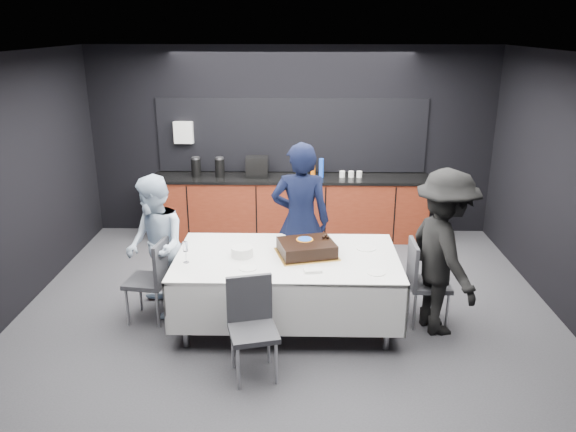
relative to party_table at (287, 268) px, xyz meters
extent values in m
plane|color=#3C3C40|center=(0.00, 0.40, -0.64)|extent=(6.00, 6.00, 0.00)
cube|color=white|center=(0.00, 0.40, 2.16)|extent=(6.00, 5.00, 0.04)
cube|color=black|center=(0.00, 2.90, 0.76)|extent=(6.00, 0.04, 2.80)
cube|color=black|center=(0.00, -2.10, 0.76)|extent=(6.00, 0.04, 2.80)
cube|color=black|center=(-3.00, 0.40, 0.76)|extent=(0.04, 5.00, 2.80)
cube|color=black|center=(3.00, 0.40, 0.76)|extent=(0.04, 5.00, 2.80)
cube|color=#5D1D0E|center=(0.00, 2.60, -0.19)|extent=(4.00, 0.60, 0.90)
cube|color=black|center=(0.00, 2.60, 0.28)|extent=(4.10, 0.64, 0.04)
cube|color=black|center=(0.00, 2.88, 0.86)|extent=(4.00, 0.03, 1.10)
cube|color=white|center=(-1.60, 2.83, 0.91)|extent=(0.28, 0.12, 0.32)
cylinder|color=black|center=(-1.40, 2.60, 0.43)|extent=(0.14, 0.14, 0.26)
cylinder|color=black|center=(-1.05, 2.60, 0.43)|extent=(0.14, 0.14, 0.26)
cube|color=black|center=(-0.50, 2.60, 0.45)|extent=(0.32, 0.24, 0.30)
cylinder|color=blue|center=(0.20, 2.65, 0.44)|extent=(0.07, 0.07, 0.28)
cylinder|color=orange|center=(0.32, 2.65, 0.43)|extent=(0.07, 0.07, 0.26)
cylinder|color=blue|center=(0.44, 2.58, 0.44)|extent=(0.07, 0.07, 0.28)
cylinder|color=white|center=(0.75, 2.60, 0.34)|extent=(0.08, 0.08, 0.09)
cylinder|color=white|center=(0.88, 2.60, 0.34)|extent=(0.08, 0.08, 0.09)
cylinder|color=white|center=(1.00, 2.60, 0.34)|extent=(0.08, 0.08, 0.09)
cylinder|color=#99999E|center=(-1.40, 2.60, 0.57)|extent=(0.12, 0.12, 0.03)
cylinder|color=#99999E|center=(-1.05, 2.60, 0.57)|extent=(0.12, 0.12, 0.03)
cylinder|color=#99999E|center=(-1.00, -0.50, -0.27)|extent=(0.06, 0.06, 0.75)
cylinder|color=#99999E|center=(-1.00, 0.50, -0.27)|extent=(0.06, 0.06, 0.75)
cylinder|color=#99999E|center=(1.00, -0.50, -0.27)|extent=(0.06, 0.06, 0.75)
cylinder|color=#99999E|center=(1.00, 0.50, -0.27)|extent=(0.06, 0.06, 0.75)
cube|color=silver|center=(0.00, 0.00, 0.12)|extent=(2.32, 1.32, 0.04)
cube|color=silver|center=(0.00, -0.65, -0.15)|extent=(2.32, 0.02, 0.55)
cube|color=silver|center=(0.00, 0.65, -0.15)|extent=(2.32, 0.02, 0.55)
cube|color=silver|center=(-1.15, 0.00, -0.15)|extent=(0.02, 1.32, 0.55)
cube|color=silver|center=(1.15, 0.00, -0.15)|extent=(0.02, 1.32, 0.55)
cube|color=gold|center=(0.21, 0.04, 0.15)|extent=(0.70, 0.63, 0.01)
cube|color=black|center=(0.21, 0.04, 0.21)|extent=(0.65, 0.57, 0.12)
cube|color=black|center=(0.21, 0.04, 0.28)|extent=(0.65, 0.57, 0.01)
cylinder|color=orange|center=(0.19, 0.10, 0.29)|extent=(0.18, 0.18, 0.00)
cylinder|color=blue|center=(0.19, 0.10, 0.29)|extent=(0.15, 0.15, 0.01)
sphere|color=black|center=(0.39, 0.16, 0.30)|extent=(0.04, 0.04, 0.04)
sphere|color=black|center=(0.41, 0.12, 0.30)|extent=(0.04, 0.04, 0.04)
sphere|color=black|center=(0.37, 0.12, 0.30)|extent=(0.04, 0.04, 0.04)
cylinder|color=white|center=(-0.47, -0.01, 0.19)|extent=(0.23, 0.23, 0.10)
cylinder|color=white|center=(-0.38, -0.33, 0.14)|extent=(0.18, 0.18, 0.01)
cylinder|color=white|center=(0.85, 0.23, 0.14)|extent=(0.22, 0.22, 0.01)
cylinder|color=white|center=(0.88, -0.40, 0.14)|extent=(0.18, 0.18, 0.01)
cylinder|color=white|center=(0.05, 0.40, 0.14)|extent=(0.19, 0.19, 0.01)
cube|color=white|center=(0.26, -0.38, 0.15)|extent=(0.19, 0.13, 0.03)
cylinder|color=white|center=(-1.02, -0.19, 0.14)|extent=(0.06, 0.06, 0.00)
cylinder|color=white|center=(-1.02, -0.19, 0.20)|extent=(0.01, 0.01, 0.12)
cylinder|color=white|center=(-1.02, -0.19, 0.31)|extent=(0.05, 0.05, 0.10)
cube|color=#313237|center=(-1.51, 0.05, -0.19)|extent=(0.47, 0.47, 0.05)
cube|color=#313237|center=(-1.32, 0.02, 0.06)|extent=(0.10, 0.42, 0.45)
cylinder|color=#99999E|center=(-1.65, 0.24, -0.42)|extent=(0.03, 0.03, 0.44)
cylinder|color=#99999E|center=(-1.70, -0.10, -0.42)|extent=(0.03, 0.03, 0.44)
cylinder|color=#99999E|center=(-1.32, 0.19, -0.42)|extent=(0.03, 0.03, 0.44)
cylinder|color=#99999E|center=(-1.36, -0.14, -0.42)|extent=(0.03, 0.03, 0.44)
cube|color=#313237|center=(1.51, 0.04, -0.19)|extent=(0.42, 0.42, 0.05)
cube|color=#313237|center=(1.32, 0.04, 0.06)|extent=(0.04, 0.42, 0.45)
cylinder|color=#99999E|center=(1.68, -0.13, -0.42)|extent=(0.03, 0.03, 0.44)
cylinder|color=#99999E|center=(1.68, 0.21, -0.42)|extent=(0.03, 0.03, 0.44)
cylinder|color=#99999E|center=(1.34, -0.13, -0.42)|extent=(0.03, 0.03, 0.44)
cylinder|color=#99999E|center=(1.34, 0.21, -0.42)|extent=(0.03, 0.03, 0.44)
cube|color=#313237|center=(-0.28, -0.98, -0.19)|extent=(0.51, 0.51, 0.05)
cube|color=#313237|center=(-0.33, -0.80, 0.06)|extent=(0.42, 0.14, 0.45)
cylinder|color=#99999E|center=(-0.40, -1.19, -0.42)|extent=(0.03, 0.03, 0.44)
cylinder|color=#99999E|center=(-0.07, -1.11, -0.42)|extent=(0.03, 0.03, 0.44)
cylinder|color=#99999E|center=(-0.48, -0.86, -0.42)|extent=(0.03, 0.03, 0.44)
cylinder|color=#99999E|center=(-0.16, -0.78, -0.42)|extent=(0.03, 0.03, 0.44)
imported|color=black|center=(0.14, 0.68, 0.28)|extent=(0.69, 0.47, 1.85)
imported|color=silver|center=(-1.43, 0.21, 0.14)|extent=(0.88, 0.95, 1.57)
imported|color=black|center=(1.59, -0.09, 0.23)|extent=(0.91, 1.25, 1.74)
camera|label=1|loc=(0.13, -5.40, 2.43)|focal=35.00mm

